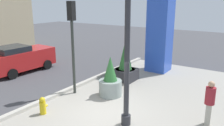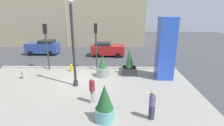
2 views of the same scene
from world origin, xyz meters
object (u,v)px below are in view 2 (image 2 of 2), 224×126
Objects in this scene: fire_hydrant at (71,68)px; car_curb_east at (107,49)px; car_intersection at (43,47)px; traffic_light_corner at (46,40)px; potted_plant_curbside at (129,64)px; pedestrian_by_curb at (152,104)px; concrete_bollard at (24,75)px; potted_plant_near_left at (105,104)px; traffic_light_far_side at (96,39)px; art_pillar_blue at (166,49)px; pedestrian_crossing at (92,89)px; lamp_post at (73,47)px; potted_plant_by_pillar at (103,68)px.

car_curb_east reaches higher than fire_hydrant.
traffic_light_corner is at bearing -63.68° from car_intersection.
potted_plant_curbside is 6.94m from pedestrian_by_curb.
traffic_light_corner reaches higher than concrete_bollard.
potted_plant_curbside is 9.39m from concrete_bollard.
pedestrian_by_curb is at bearing -83.96° from potted_plant_curbside.
traffic_light_far_side reaches higher than potted_plant_near_left.
art_pillar_blue is at bearing -10.25° from traffic_light_corner.
traffic_light_far_side reaches higher than pedestrian_crossing.
art_pillar_blue is 2.51× the size of potted_plant_near_left.
lamp_post is 1.55× the size of car_intersection.
fire_hydrant is at bearing 115.82° from pedestrian_crossing.
pedestrian_crossing is at bearing -86.25° from traffic_light_far_side.
car_curb_east is at bearing 77.33° from lamp_post.
potted_plant_curbside is 7.30m from potted_plant_near_left.
pedestrian_crossing is at bearing -142.28° from art_pillar_blue.
potted_plant_curbside is at bearing 8.05° from concrete_bollard.
potted_plant_by_pillar reaches higher than pedestrian_by_curb.
traffic_light_corner is 8.14m from car_curb_east.
traffic_light_corner is at bearing 169.75° from art_pillar_blue.
car_intersection is (-7.86, 6.18, -2.10)m from traffic_light_far_side.
art_pillar_blue is at bearing 52.47° from potted_plant_near_left.
potted_plant_near_left is (-4.79, -6.23, -1.65)m from art_pillar_blue.
potted_plant_curbside is (-2.95, 0.84, -1.65)m from art_pillar_blue.
potted_plant_by_pillar is at bearing -90.66° from car_curb_east.
traffic_light_corner is (-2.37, 0.49, 2.68)m from fire_hydrant.
car_intersection is 2.37× the size of pedestrian_crossing.
potted_plant_near_left is at bearing -84.78° from potted_plant_by_pillar.
pedestrian_crossing reaches higher than concrete_bollard.
traffic_light_far_side is (4.81, -0.02, 0.03)m from traffic_light_corner.
pedestrian_by_curb is at bearing -50.02° from fire_hydrant.
traffic_light_far_side reaches higher than potted_plant_curbside.
potted_plant_near_left is 1.23× the size of pedestrian_by_curb.
traffic_light_far_side is at bearing 99.23° from potted_plant_near_left.
potted_plant_by_pillar is at bearing 6.09° from concrete_bollard.
concrete_bollard is at bearing 142.30° from potted_plant_near_left.
traffic_light_corner is 8.50m from pedestrian_crossing.
traffic_light_far_side is at bearing 113.42° from potted_plant_by_pillar.
fire_hydrant is 0.42× the size of pedestrian_crossing.
pedestrian_by_curb is (3.90, -8.02, -2.13)m from traffic_light_far_side.
lamp_post reaches higher than potted_plant_by_pillar.
concrete_bollard is 10.55m from car_curb_east.
car_intersection reaches higher than concrete_bollard.
car_intersection is 2.47× the size of pedestrian_by_curb.
pedestrian_by_curb is (11.75, -14.21, -0.03)m from car_intersection.
potted_plant_by_pillar is 0.47× the size of car_curb_east.
potted_plant_near_left is 13.69m from car_curb_east.
potted_plant_near_left is at bearing -80.77° from traffic_light_far_side.
art_pillar_blue is at bearing -2.69° from potted_plant_by_pillar.
pedestrian_by_curb is at bearing -50.40° from car_intersection.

